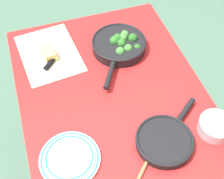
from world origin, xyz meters
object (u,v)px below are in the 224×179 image
(skillet_eggs, at_px, (165,140))
(skillet_broccoli, at_px, (119,45))
(wooden_spoon, at_px, (145,166))
(grater_knife, at_px, (54,59))
(cheese_block, at_px, (49,54))
(prep_bowl_steel, at_px, (215,126))
(dinner_plate_stack, at_px, (70,158))

(skillet_eggs, bearing_deg, skillet_broccoli, 53.52)
(skillet_broccoli, bearing_deg, skillet_eggs, 30.34)
(wooden_spoon, distance_m, grater_knife, 0.68)
(cheese_block, bearing_deg, prep_bowl_steel, 42.43)
(wooden_spoon, height_order, grater_knife, grater_knife)
(skillet_eggs, bearing_deg, dinner_plate_stack, 136.47)
(skillet_broccoli, bearing_deg, dinner_plate_stack, -5.97)
(skillet_eggs, bearing_deg, grater_knife, 82.75)
(skillet_broccoli, height_order, wooden_spoon, skillet_broccoli)
(dinner_plate_stack, relative_size, prep_bowl_steel, 1.69)
(cheese_block, bearing_deg, skillet_broccoli, 80.84)
(skillet_broccoli, relative_size, wooden_spoon, 1.30)
(skillet_broccoli, relative_size, skillet_eggs, 1.22)
(grater_knife, bearing_deg, skillet_broccoli, -51.95)
(skillet_broccoli, distance_m, dinner_plate_stack, 0.63)
(wooden_spoon, relative_size, dinner_plate_stack, 1.28)
(cheese_block, relative_size, prep_bowl_steel, 0.68)
(wooden_spoon, bearing_deg, grater_knife, 63.87)
(skillet_broccoli, distance_m, skillet_eggs, 0.55)
(dinner_plate_stack, xyz_separation_m, prep_bowl_steel, (0.05, 0.59, 0.01))
(skillet_broccoli, bearing_deg, cheese_block, -68.93)
(skillet_broccoli, height_order, grater_knife, skillet_broccoli)
(skillet_broccoli, xyz_separation_m, cheese_block, (-0.06, -0.34, -0.01))
(skillet_eggs, distance_m, prep_bowl_steel, 0.22)
(skillet_eggs, relative_size, dinner_plate_stack, 1.36)
(skillet_broccoli, xyz_separation_m, wooden_spoon, (0.62, -0.11, -0.02))
(grater_knife, xyz_separation_m, dinner_plate_stack, (0.53, -0.05, 0.00))
(skillet_broccoli, height_order, dinner_plate_stack, skillet_broccoli)
(prep_bowl_steel, bearing_deg, skillet_broccoli, -158.62)
(cheese_block, bearing_deg, dinner_plate_stack, -2.93)
(skillet_broccoli, height_order, skillet_eggs, skillet_broccoli)
(skillet_broccoli, distance_m, grater_knife, 0.33)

